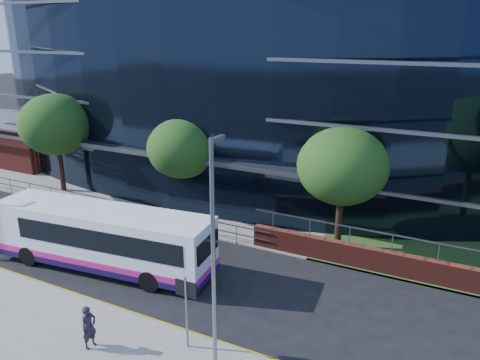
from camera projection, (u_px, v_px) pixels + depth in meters
The scene contains 15 objects.
ground at pixel (121, 297), 20.28m from camera, with size 200.00×200.00×0.00m, color black.
kerb at pixel (105, 307), 19.41m from camera, with size 80.00×0.25×0.16m, color gray.
yellow_line_outer at pixel (108, 307), 19.60m from camera, with size 80.00×0.08×0.01m, color gold.
yellow_line_inner at pixel (111, 305), 19.73m from camera, with size 80.00×0.08×0.01m, color gold.
far_forecourt at pixel (160, 198), 32.19m from camera, with size 50.00×8.00×0.10m, color gray.
glass_office at pixel (250, 70), 37.22m from camera, with size 44.00×23.10×16.00m.
brick_pavilion at pixel (26, 140), 40.66m from camera, with size 8.60×6.66×4.40m.
guard_railings at pixel (96, 200), 29.43m from camera, with size 24.00×0.05×1.10m.
street_sign at pixel (186, 298), 16.33m from camera, with size 0.85×0.09×2.80m.
tree_far_a at pixel (56, 125), 32.05m from camera, with size 4.95×4.95×6.98m.
tree_far_b at pixel (182, 148), 28.34m from camera, with size 4.29×4.29×6.05m.
tree_far_c at pixel (343, 166), 23.48m from camera, with size 4.62×4.62×6.51m.
streetlight_east at pixel (214, 255), 14.48m from camera, with size 0.15×0.77×8.00m.
city_bus at pixel (104, 238), 22.35m from camera, with size 11.34×3.77×3.01m.
pedestrian at pixel (89, 327), 16.67m from camera, with size 0.60×0.39×1.64m, color #251D2C.
Camera 1 is at (12.68, -13.43, 11.09)m, focal length 35.00 mm.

